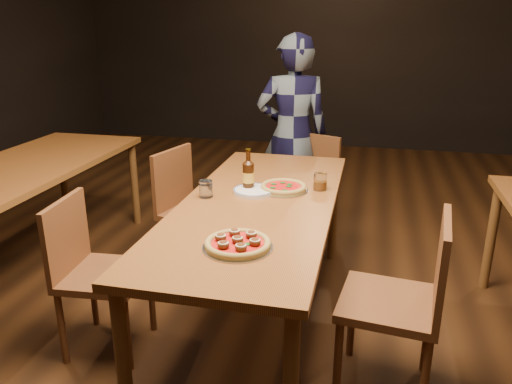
% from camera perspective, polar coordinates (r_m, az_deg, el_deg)
% --- Properties ---
extents(ground, '(9.00, 9.00, 0.00)m').
position_cam_1_polar(ground, '(3.01, 0.22, -14.63)').
color(ground, black).
extents(table_main, '(0.80, 2.00, 0.75)m').
position_cam_1_polar(table_main, '(2.69, 0.24, -2.52)').
color(table_main, maroon).
rests_on(table_main, ground).
extents(table_left, '(0.80, 2.00, 0.75)m').
position_cam_1_polar(table_left, '(3.69, -25.32, 1.59)').
color(table_left, maroon).
rests_on(table_left, ground).
extents(chair_main_nw, '(0.43, 0.43, 0.86)m').
position_cam_1_polar(chair_main_nw, '(2.72, -16.89, -8.92)').
color(chair_main_nw, '#5D2E18').
rests_on(chair_main_nw, ground).
extents(chair_main_sw, '(0.51, 0.51, 0.89)m').
position_cam_1_polar(chair_main_sw, '(3.39, -6.67, -2.22)').
color(chair_main_sw, '#5D2E18').
rests_on(chair_main_sw, ground).
extents(chair_main_e, '(0.48, 0.48, 0.93)m').
position_cam_1_polar(chair_main_e, '(2.39, 14.97, -11.97)').
color(chair_main_e, '#5D2E18').
rests_on(chair_main_e, ground).
extents(chair_end, '(0.52, 0.52, 0.85)m').
position_cam_1_polar(chair_end, '(3.94, 5.57, 0.56)').
color(chair_end, '#5D2E18').
rests_on(chair_end, ground).
extents(pizza_meatball, '(0.30, 0.30, 0.06)m').
position_cam_1_polar(pizza_meatball, '(2.13, -2.11, -5.89)').
color(pizza_meatball, '#B7B7BF').
rests_on(pizza_meatball, table_main).
extents(pizza_margherita, '(0.28, 0.28, 0.04)m').
position_cam_1_polar(pizza_margherita, '(2.84, 3.16, 0.53)').
color(pizza_margherita, '#B7B7BF').
rests_on(pizza_margherita, table_main).
extents(plate_stack, '(0.23, 0.23, 0.02)m').
position_cam_1_polar(plate_stack, '(2.80, -0.27, 0.11)').
color(plate_stack, white).
rests_on(plate_stack, table_main).
extents(beer_bottle, '(0.07, 0.07, 0.24)m').
position_cam_1_polar(beer_bottle, '(2.82, -0.88, 1.83)').
color(beer_bottle, black).
rests_on(beer_bottle, table_main).
extents(water_glass, '(0.07, 0.07, 0.09)m').
position_cam_1_polar(water_glass, '(2.73, -5.75, 0.36)').
color(water_glass, white).
rests_on(water_glass, table_main).
extents(amber_glass, '(0.08, 0.08, 0.10)m').
position_cam_1_polar(amber_glass, '(2.86, 7.34, 1.19)').
color(amber_glass, '#A15612').
rests_on(amber_glass, table_main).
extents(diner, '(0.65, 0.50, 1.59)m').
position_cam_1_polar(diner, '(4.04, 4.17, 6.46)').
color(diner, black).
rests_on(diner, ground).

